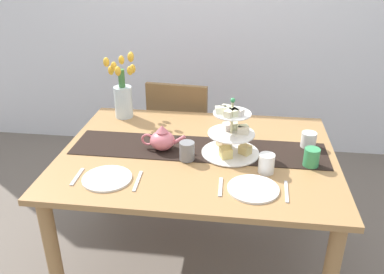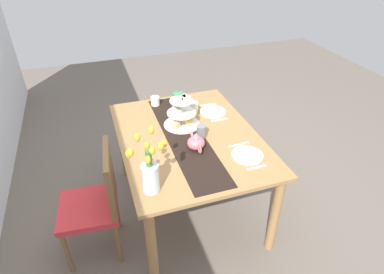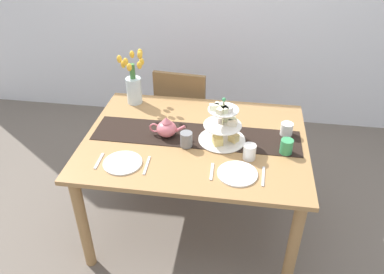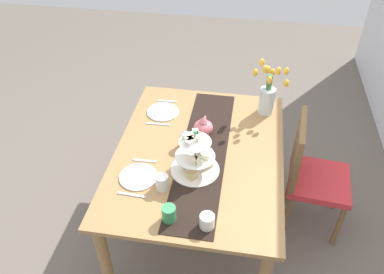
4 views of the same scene
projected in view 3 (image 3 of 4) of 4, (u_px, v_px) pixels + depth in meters
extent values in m
plane|color=#6B6056|center=(195.00, 222.00, 2.88)|extent=(8.00, 8.00, 0.00)
cube|color=#A37747|center=(195.00, 140.00, 2.47)|extent=(1.42, 1.07, 0.03)
cylinder|color=#A37747|center=(83.00, 224.00, 2.38)|extent=(0.07, 0.07, 0.74)
cylinder|color=#A37747|center=(293.00, 248.00, 2.22)|extent=(0.07, 0.07, 0.74)
cylinder|color=#A37747|center=(126.00, 140.00, 3.14)|extent=(0.07, 0.07, 0.74)
cylinder|color=#A37747|center=(284.00, 154.00, 2.98)|extent=(0.07, 0.07, 0.74)
cylinder|color=brown|center=(209.00, 129.00, 3.59)|extent=(0.04, 0.04, 0.41)
cylinder|color=brown|center=(173.00, 124.00, 3.66)|extent=(0.04, 0.04, 0.41)
cylinder|color=brown|center=(201.00, 150.00, 3.30)|extent=(0.04, 0.04, 0.41)
cylinder|color=brown|center=(161.00, 145.00, 3.37)|extent=(0.04, 0.04, 0.41)
cube|color=red|center=(186.00, 115.00, 3.35)|extent=(0.46, 0.46, 0.05)
cube|color=brown|center=(179.00, 100.00, 3.06)|extent=(0.42, 0.07, 0.45)
cube|color=black|center=(196.00, 135.00, 2.48)|extent=(1.34, 0.29, 0.00)
cylinder|color=beige|center=(223.00, 121.00, 2.36)|extent=(0.01, 0.01, 0.28)
cylinder|color=white|center=(222.00, 140.00, 2.43)|extent=(0.30, 0.30, 0.01)
cylinder|color=white|center=(223.00, 125.00, 2.37)|extent=(0.24, 0.24, 0.01)
cylinder|color=white|center=(223.00, 110.00, 2.31)|extent=(0.19, 0.19, 0.01)
cube|color=#E2C57A|center=(234.00, 138.00, 2.40)|extent=(0.07, 0.07, 0.05)
cube|color=#EDC78B|center=(216.00, 130.00, 2.48)|extent=(0.08, 0.08, 0.05)
cube|color=#ECD074|center=(218.00, 140.00, 2.37)|extent=(0.07, 0.08, 0.05)
cube|color=beige|center=(232.00, 123.00, 2.35)|extent=(0.06, 0.04, 0.03)
cube|color=beige|center=(232.00, 121.00, 2.38)|extent=(0.06, 0.05, 0.03)
cube|color=beige|center=(225.00, 118.00, 2.41)|extent=(0.04, 0.06, 0.03)
cube|color=silver|center=(220.00, 119.00, 2.40)|extent=(0.05, 0.07, 0.03)
cube|color=#EEE9BC|center=(219.00, 106.00, 2.31)|extent=(0.06, 0.05, 0.03)
cube|color=beige|center=(214.00, 107.00, 2.30)|extent=(0.06, 0.05, 0.03)
cube|color=beige|center=(221.00, 110.00, 2.26)|extent=(0.06, 0.07, 0.03)
cube|color=beige|center=(224.00, 109.00, 2.27)|extent=(0.06, 0.07, 0.03)
cube|color=silver|center=(228.00, 109.00, 2.28)|extent=(0.07, 0.06, 0.03)
sphere|color=#389356|center=(224.00, 100.00, 2.27)|extent=(0.02, 0.02, 0.02)
ellipsoid|color=#D66B75|center=(167.00, 129.00, 2.45)|extent=(0.13, 0.13, 0.10)
cone|color=#D66B75|center=(166.00, 120.00, 2.41)|extent=(0.06, 0.06, 0.04)
cylinder|color=#D66B75|center=(180.00, 129.00, 2.43)|extent=(0.07, 0.02, 0.06)
torus|color=#D66B75|center=(154.00, 128.00, 2.46)|extent=(0.07, 0.01, 0.07)
cylinder|color=silver|center=(134.00, 90.00, 2.80)|extent=(0.11, 0.11, 0.20)
cylinder|color=#3D7538|center=(132.00, 72.00, 2.72)|extent=(0.04, 0.04, 0.12)
ellipsoid|color=yellow|center=(139.00, 65.00, 2.68)|extent=(0.04, 0.04, 0.06)
ellipsoid|color=yellow|center=(140.00, 53.00, 2.68)|extent=(0.04, 0.04, 0.06)
ellipsoid|color=yellow|center=(142.00, 62.00, 2.78)|extent=(0.04, 0.04, 0.06)
ellipsoid|color=yellow|center=(132.00, 54.00, 2.76)|extent=(0.04, 0.04, 0.06)
ellipsoid|color=yellow|center=(123.00, 64.00, 2.72)|extent=(0.04, 0.04, 0.06)
ellipsoid|color=yellow|center=(126.00, 62.00, 2.66)|extent=(0.04, 0.04, 0.06)
ellipsoid|color=yellow|center=(119.00, 59.00, 2.61)|extent=(0.04, 0.04, 0.06)
ellipsoid|color=yellow|center=(129.00, 67.00, 2.59)|extent=(0.04, 0.04, 0.06)
ellipsoid|color=yellow|center=(140.00, 55.00, 2.59)|extent=(0.04, 0.04, 0.06)
cylinder|color=white|center=(287.00, 129.00, 2.47)|extent=(0.08, 0.08, 0.08)
cylinder|color=white|center=(123.00, 163.00, 2.23)|extent=(0.23, 0.23, 0.01)
cube|color=silver|center=(99.00, 161.00, 2.25)|extent=(0.02, 0.15, 0.01)
cube|color=silver|center=(147.00, 165.00, 2.22)|extent=(0.02, 0.17, 0.01)
cylinder|color=white|center=(237.00, 174.00, 2.15)|extent=(0.23, 0.23, 0.01)
cube|color=silver|center=(212.00, 171.00, 2.17)|extent=(0.02, 0.15, 0.01)
cube|color=silver|center=(263.00, 176.00, 2.14)|extent=(0.02, 0.17, 0.01)
cylinder|color=slate|center=(186.00, 139.00, 2.36)|extent=(0.08, 0.08, 0.09)
cylinder|color=white|center=(249.00, 152.00, 2.25)|extent=(0.08, 0.08, 0.09)
cylinder|color=#389356|center=(286.00, 147.00, 2.30)|extent=(0.08, 0.08, 0.09)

